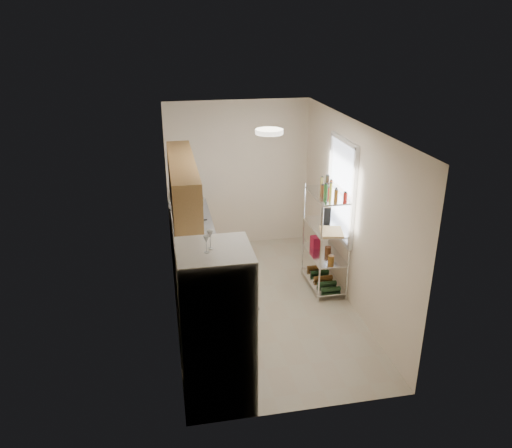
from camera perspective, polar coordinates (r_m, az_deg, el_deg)
The scene contains 16 objects.
room at distance 6.78m, azimuth 0.88°, elevation 0.46°, with size 2.52×4.42×2.62m.
counter_run at distance 7.41m, azimuth -6.86°, elevation -4.90°, with size 0.63×3.51×0.90m.
upper_cabinets at distance 6.58m, azimuth -8.34°, elevation 4.26°, with size 0.33×2.20×0.72m, color #AD7D49.
range_hood at distance 7.47m, azimuth -8.09°, elevation 3.06°, with size 0.50×0.60×0.12m, color #B7BABC.
window at distance 7.34m, azimuth 9.75°, elevation 3.93°, with size 0.06×1.00×1.46m, color white.
bakers_rack at distance 7.37m, azimuth 8.07°, elevation 0.45°, with size 0.45×0.90×1.73m.
ceiling_dome at distance 6.13m, azimuth 1.52°, elevation 10.53°, with size 0.34×0.34×0.06m, color white.
refrigerator at distance 5.24m, azimuth -4.52°, elevation -11.70°, with size 0.73×0.73×1.78m, color white.
wine_glass_a at distance 4.70m, azimuth -5.68°, elevation -2.29°, with size 0.06×0.06×0.17m, color silver, non-canonical shape.
wine_glass_b at distance 4.78m, azimuth -5.26°, elevation -1.76°, with size 0.07×0.07×0.19m, color silver, non-canonical shape.
rice_cooker at distance 7.32m, azimuth -7.34°, elevation -0.43°, with size 0.28×0.28×0.23m, color white.
frying_pan_large at distance 7.73m, azimuth -7.66°, elevation 0.04°, with size 0.23×0.23×0.04m, color black.
frying_pan_small at distance 7.80m, azimuth -7.59°, elevation 0.26°, with size 0.22×0.22×0.05m, color black.
cutting_board at distance 7.18m, azimuth 8.63°, elevation -0.90°, with size 0.31×0.41×0.03m, color tan.
espresso_machine at distance 7.60m, azimuth 8.02°, elevation 1.35°, with size 0.14×0.21×0.25m, color black.
storage_bag at distance 7.74m, azimuth 6.77°, elevation -2.06°, with size 0.11×0.15×0.17m, color maroon.
Camera 1 is at (-1.30, -6.16, 3.80)m, focal length 35.00 mm.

